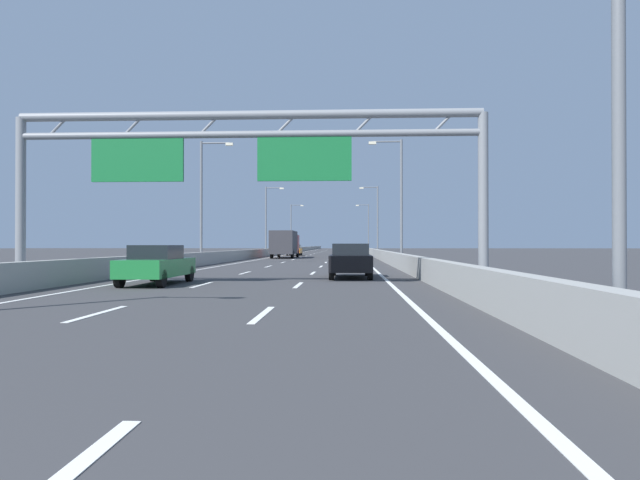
# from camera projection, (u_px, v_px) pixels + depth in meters

# --- Properties ---
(ground_plane) EXTENTS (260.00, 260.00, 0.00)m
(ground_plane) POSITION_uv_depth(u_px,v_px,m) (327.00, 253.00, 99.88)
(ground_plane) COLOR #38383A
(lane_dash_left_1) EXTENTS (0.16, 3.00, 0.01)m
(lane_dash_left_1) POSITION_uv_depth(u_px,v_px,m) (98.00, 314.00, 12.57)
(lane_dash_left_1) COLOR white
(lane_dash_left_1) RESTS_ON ground_plane
(lane_dash_left_2) EXTENTS (0.16, 3.00, 0.01)m
(lane_dash_left_2) POSITION_uv_depth(u_px,v_px,m) (202.00, 285.00, 21.56)
(lane_dash_left_2) COLOR white
(lane_dash_left_2) RESTS_ON ground_plane
(lane_dash_left_3) EXTENTS (0.16, 3.00, 0.01)m
(lane_dash_left_3) POSITION_uv_depth(u_px,v_px,m) (245.00, 273.00, 30.55)
(lane_dash_left_3) COLOR white
(lane_dash_left_3) RESTS_ON ground_plane
(lane_dash_left_4) EXTENTS (0.16, 3.00, 0.01)m
(lane_dash_left_4) POSITION_uv_depth(u_px,v_px,m) (268.00, 266.00, 39.54)
(lane_dash_left_4) COLOR white
(lane_dash_left_4) RESTS_ON ground_plane
(lane_dash_left_5) EXTENTS (0.16, 3.00, 0.01)m
(lane_dash_left_5) POSITION_uv_depth(u_px,v_px,m) (283.00, 262.00, 48.53)
(lane_dash_left_5) COLOR white
(lane_dash_left_5) RESTS_ON ground_plane
(lane_dash_left_6) EXTENTS (0.16, 3.00, 0.01)m
(lane_dash_left_6) POSITION_uv_depth(u_px,v_px,m) (293.00, 260.00, 57.52)
(lane_dash_left_6) COLOR white
(lane_dash_left_6) RESTS_ON ground_plane
(lane_dash_left_7) EXTENTS (0.16, 3.00, 0.01)m
(lane_dash_left_7) POSITION_uv_depth(u_px,v_px,m) (301.00, 258.00, 66.51)
(lane_dash_left_7) COLOR white
(lane_dash_left_7) RESTS_ON ground_plane
(lane_dash_left_8) EXTENTS (0.16, 3.00, 0.01)m
(lane_dash_left_8) POSITION_uv_depth(u_px,v_px,m) (306.00, 256.00, 75.50)
(lane_dash_left_8) COLOR white
(lane_dash_left_8) RESTS_ON ground_plane
(lane_dash_left_9) EXTENTS (0.16, 3.00, 0.01)m
(lane_dash_left_9) POSITION_uv_depth(u_px,v_px,m) (311.00, 255.00, 84.49)
(lane_dash_left_9) COLOR white
(lane_dash_left_9) RESTS_ON ground_plane
(lane_dash_left_10) EXTENTS (0.16, 3.00, 0.01)m
(lane_dash_left_10) POSITION_uv_depth(u_px,v_px,m) (314.00, 254.00, 93.48)
(lane_dash_left_10) COLOR white
(lane_dash_left_10) RESTS_ON ground_plane
(lane_dash_left_11) EXTENTS (0.16, 3.00, 0.01)m
(lane_dash_left_11) POSITION_uv_depth(u_px,v_px,m) (317.00, 253.00, 102.46)
(lane_dash_left_11) COLOR white
(lane_dash_left_11) RESTS_ON ground_plane
(lane_dash_left_12) EXTENTS (0.16, 3.00, 0.01)m
(lane_dash_left_12) POSITION_uv_depth(u_px,v_px,m) (320.00, 252.00, 111.45)
(lane_dash_left_12) COLOR white
(lane_dash_left_12) RESTS_ON ground_plane
(lane_dash_left_13) EXTENTS (0.16, 3.00, 0.01)m
(lane_dash_left_13) POSITION_uv_depth(u_px,v_px,m) (322.00, 252.00, 120.44)
(lane_dash_left_13) COLOR white
(lane_dash_left_13) RESTS_ON ground_plane
(lane_dash_left_14) EXTENTS (0.16, 3.00, 0.01)m
(lane_dash_left_14) POSITION_uv_depth(u_px,v_px,m) (324.00, 251.00, 129.43)
(lane_dash_left_14) COLOR white
(lane_dash_left_14) RESTS_ON ground_plane
(lane_dash_left_15) EXTENTS (0.16, 3.00, 0.01)m
(lane_dash_left_15) POSITION_uv_depth(u_px,v_px,m) (325.00, 251.00, 138.42)
(lane_dash_left_15) COLOR white
(lane_dash_left_15) RESTS_ON ground_plane
(lane_dash_left_16) EXTENTS (0.16, 3.00, 0.01)m
(lane_dash_left_16) POSITION_uv_depth(u_px,v_px,m) (327.00, 250.00, 147.41)
(lane_dash_left_16) COLOR white
(lane_dash_left_16) RESTS_ON ground_plane
(lane_dash_left_17) EXTENTS (0.16, 3.00, 0.01)m
(lane_dash_left_17) POSITION_uv_depth(u_px,v_px,m) (328.00, 250.00, 156.40)
(lane_dash_left_17) COLOR white
(lane_dash_left_17) RESTS_ON ground_plane
(lane_dash_right_1) EXTENTS (0.16, 3.00, 0.01)m
(lane_dash_right_1) POSITION_uv_depth(u_px,v_px,m) (262.00, 315.00, 12.40)
(lane_dash_right_1) COLOR white
(lane_dash_right_1) RESTS_ON ground_plane
(lane_dash_right_2) EXTENTS (0.16, 3.00, 0.01)m
(lane_dash_right_2) POSITION_uv_depth(u_px,v_px,m) (298.00, 285.00, 21.39)
(lane_dash_right_2) COLOR white
(lane_dash_right_2) RESTS_ON ground_plane
(lane_dash_right_3) EXTENTS (0.16, 3.00, 0.01)m
(lane_dash_right_3) POSITION_uv_depth(u_px,v_px,m) (313.00, 273.00, 30.38)
(lane_dash_right_3) COLOR white
(lane_dash_right_3) RESTS_ON ground_plane
(lane_dash_right_4) EXTENTS (0.16, 3.00, 0.01)m
(lane_dash_right_4) POSITION_uv_depth(u_px,v_px,m) (321.00, 267.00, 39.37)
(lane_dash_right_4) COLOR white
(lane_dash_right_4) RESTS_ON ground_plane
(lane_dash_right_5) EXTENTS (0.16, 3.00, 0.01)m
(lane_dash_right_5) POSITION_uv_depth(u_px,v_px,m) (326.00, 262.00, 48.36)
(lane_dash_right_5) COLOR white
(lane_dash_right_5) RESTS_ON ground_plane
(lane_dash_right_6) EXTENTS (0.16, 3.00, 0.01)m
(lane_dash_right_6) POSITION_uv_depth(u_px,v_px,m) (329.00, 260.00, 57.34)
(lane_dash_right_6) COLOR white
(lane_dash_right_6) RESTS_ON ground_plane
(lane_dash_right_7) EXTENTS (0.16, 3.00, 0.01)m
(lane_dash_right_7) POSITION_uv_depth(u_px,v_px,m) (332.00, 258.00, 66.33)
(lane_dash_right_7) COLOR white
(lane_dash_right_7) RESTS_ON ground_plane
(lane_dash_right_8) EXTENTS (0.16, 3.00, 0.01)m
(lane_dash_right_8) POSITION_uv_depth(u_px,v_px,m) (334.00, 256.00, 75.32)
(lane_dash_right_8) COLOR white
(lane_dash_right_8) RESTS_ON ground_plane
(lane_dash_right_9) EXTENTS (0.16, 3.00, 0.01)m
(lane_dash_right_9) POSITION_uv_depth(u_px,v_px,m) (335.00, 255.00, 84.31)
(lane_dash_right_9) COLOR white
(lane_dash_right_9) RESTS_ON ground_plane
(lane_dash_right_10) EXTENTS (0.16, 3.00, 0.01)m
(lane_dash_right_10) POSITION_uv_depth(u_px,v_px,m) (337.00, 254.00, 93.30)
(lane_dash_right_10) COLOR white
(lane_dash_right_10) RESTS_ON ground_plane
(lane_dash_right_11) EXTENTS (0.16, 3.00, 0.01)m
(lane_dash_right_11) POSITION_uv_depth(u_px,v_px,m) (338.00, 253.00, 102.29)
(lane_dash_right_11) COLOR white
(lane_dash_right_11) RESTS_ON ground_plane
(lane_dash_right_12) EXTENTS (0.16, 3.00, 0.01)m
(lane_dash_right_12) POSITION_uv_depth(u_px,v_px,m) (338.00, 252.00, 111.28)
(lane_dash_right_12) COLOR white
(lane_dash_right_12) RESTS_ON ground_plane
(lane_dash_right_13) EXTENTS (0.16, 3.00, 0.01)m
(lane_dash_right_13) POSITION_uv_depth(u_px,v_px,m) (339.00, 252.00, 120.27)
(lane_dash_right_13) COLOR white
(lane_dash_right_13) RESTS_ON ground_plane
(lane_dash_right_14) EXTENTS (0.16, 3.00, 0.01)m
(lane_dash_right_14) POSITION_uv_depth(u_px,v_px,m) (340.00, 251.00, 129.26)
(lane_dash_right_14) COLOR white
(lane_dash_right_14) RESTS_ON ground_plane
(lane_dash_right_15) EXTENTS (0.16, 3.00, 0.01)m
(lane_dash_right_15) POSITION_uv_depth(u_px,v_px,m) (340.00, 251.00, 138.25)
(lane_dash_right_15) COLOR white
(lane_dash_right_15) RESTS_ON ground_plane
(lane_dash_right_16) EXTENTS (0.16, 3.00, 0.01)m
(lane_dash_right_16) POSITION_uv_depth(u_px,v_px,m) (341.00, 250.00, 147.24)
(lane_dash_right_16) COLOR white
(lane_dash_right_16) RESTS_ON ground_plane
(lane_dash_right_17) EXTENTS (0.16, 3.00, 0.01)m
(lane_dash_right_17) POSITION_uv_depth(u_px,v_px,m) (341.00, 250.00, 156.23)
(lane_dash_right_17) COLOR white
(lane_dash_right_17) RESTS_ON ground_plane
(edge_line_left) EXTENTS (0.16, 176.00, 0.01)m
(edge_line_left) POSITION_uv_depth(u_px,v_px,m) (290.00, 254.00, 88.15)
(edge_line_left) COLOR white
(edge_line_left) RESTS_ON ground_plane
(edge_line_right) EXTENTS (0.16, 176.00, 0.01)m
(edge_line_right) POSITION_uv_depth(u_px,v_px,m) (359.00, 254.00, 87.64)
(edge_line_right) COLOR white
(edge_line_right) RESTS_ON ground_plane
(barrier_left) EXTENTS (0.45, 220.00, 0.95)m
(barrier_left) POSITION_uv_depth(u_px,v_px,m) (293.00, 250.00, 110.21)
(barrier_left) COLOR #9E9E99
(barrier_left) RESTS_ON ground_plane
(barrier_right) EXTENTS (0.45, 220.00, 0.95)m
(barrier_right) POSITION_uv_depth(u_px,v_px,m) (365.00, 250.00, 109.54)
(barrier_right) COLOR #9E9E99
(barrier_right) RESTS_ON ground_plane
(sign_gantry) EXTENTS (17.22, 0.36, 6.36)m
(sign_gantry) POSITION_uv_depth(u_px,v_px,m) (241.00, 152.00, 20.94)
(sign_gantry) COLOR gray
(sign_gantry) RESTS_ON ground_plane
(streetlamp_left_mid) EXTENTS (2.58, 0.28, 9.50)m
(streetlamp_left_mid) POSITION_uv_depth(u_px,v_px,m) (204.00, 194.00, 44.68)
(streetlamp_left_mid) COLOR slate
(streetlamp_left_mid) RESTS_ON ground_plane
(streetlamp_right_mid) EXTENTS (2.58, 0.28, 9.50)m
(streetlamp_right_mid) POSITION_uv_depth(u_px,v_px,m) (398.00, 193.00, 43.96)
(streetlamp_right_mid) COLOR slate
(streetlamp_right_mid) RESTS_ON ground_plane
(streetlamp_left_far) EXTENTS (2.58, 0.28, 9.50)m
(streetlamp_left_far) POSITION_uv_depth(u_px,v_px,m) (268.00, 216.00, 79.93)
(streetlamp_left_far) COLOR slate
(streetlamp_left_far) RESTS_ON ground_plane
(streetlamp_right_far) EXTENTS (2.58, 0.28, 9.50)m
(streetlamp_right_far) POSITION_uv_depth(u_px,v_px,m) (376.00, 216.00, 79.21)
(streetlamp_right_far) COLOR slate
(streetlamp_right_far) RESTS_ON ground_plane
(streetlamp_left_distant) EXTENTS (2.58, 0.28, 9.50)m
(streetlamp_left_distant) POSITION_uv_depth(u_px,v_px,m) (292.00, 225.00, 115.18)
(streetlamp_left_distant) COLOR slate
(streetlamp_left_distant) RESTS_ON ground_plane
(streetlamp_right_distant) EXTENTS (2.58, 0.28, 9.50)m
(streetlamp_right_distant) POSITION_uv_depth(u_px,v_px,m) (367.00, 225.00, 114.46)
(streetlamp_right_distant) COLOR slate
(streetlamp_right_distant) RESTS_ON ground_plane
(orange_car) EXTENTS (1.86, 4.28, 1.46)m
(orange_car) POSITION_uv_depth(u_px,v_px,m) (294.00, 250.00, 79.35)
(orange_car) COLOR orange
(orange_car) RESTS_ON ground_plane
(white_car) EXTENTS (1.81, 4.39, 1.41)m
(white_car) POSITION_uv_depth(u_px,v_px,m) (348.00, 252.00, 56.03)
(white_car) COLOR silver
(white_car) RESTS_ON ground_plane
(green_car) EXTENTS (1.71, 4.65, 1.49)m
(green_car) POSITION_uv_depth(u_px,v_px,m) (157.00, 264.00, 21.85)
(green_car) COLOR #1E7A38
(green_car) RESTS_ON ground_plane
(yellow_car) EXTENTS (1.81, 4.62, 1.47)m
(yellow_car) POSITION_uv_depth(u_px,v_px,m) (347.00, 248.00, 124.43)
(yellow_car) COLOR yellow
(yellow_car) RESTS_ON ground_plane
(black_car) EXTENTS (1.86, 4.67, 1.55)m
(black_car) POSITION_uv_depth(u_px,v_px,m) (351.00, 260.00, 26.34)
(black_car) COLOR black
(black_car) RESTS_ON ground_plane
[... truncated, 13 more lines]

